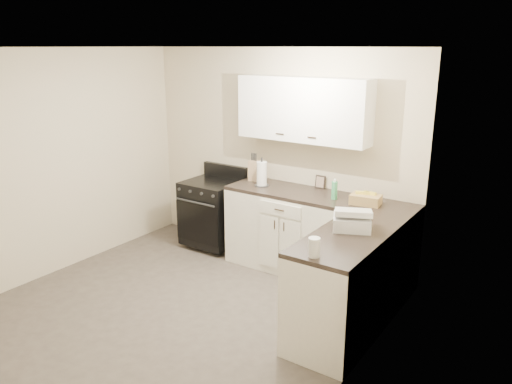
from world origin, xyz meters
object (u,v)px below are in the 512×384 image
Objects in this scene: knife_block at (254,171)px; countertop_grill at (352,222)px; stove at (212,213)px; wicker_basket at (366,199)px; paper_towel at (262,174)px.

knife_block is 0.77× the size of countertop_grill.
wicker_basket reaches higher than stove.
stove is 0.84m from knife_block.
knife_block reaches higher than wicker_basket.
stove is at bearing 179.52° from paper_towel.
wicker_basket is at bearing 0.33° from stove.
wicker_basket is at bearing 0.82° from paper_towel.
stove is 2.50× the size of countertop_grill.
countertop_grill is (1.66, -0.87, -0.06)m from knife_block.
countertop_grill is at bearing -26.71° from paper_towel.
knife_block is at bearing 127.81° from countertop_grill.
knife_block is at bearing 145.91° from paper_towel.
paper_towel is 1.63m from countertop_grill.
countertop_grill is (2.22, -0.74, 0.54)m from stove.
wicker_basket is at bearing 78.70° from countertop_grill.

